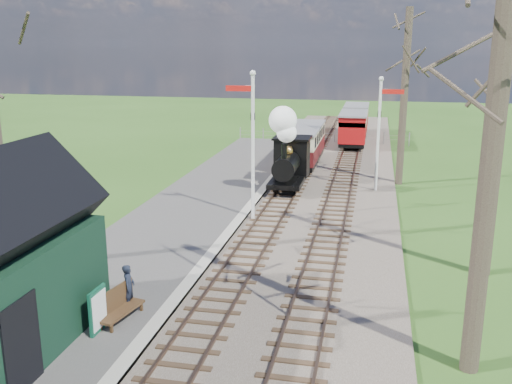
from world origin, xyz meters
TOP-DOWN VIEW (x-y plane):
  - distant_hills at (1.40, 64.38)m, footprint 114.40×48.00m
  - ballast_bed at (1.30, 22.00)m, footprint 8.00×60.00m
  - track_near at (0.00, 22.00)m, footprint 1.60×60.00m
  - track_far at (2.60, 22.00)m, footprint 1.60×60.00m
  - platform at (-3.50, 14.00)m, footprint 5.00×44.00m
  - coping_strip at (-1.20, 14.00)m, footprint 0.40×44.00m
  - semaphore_near at (-0.77, 16.00)m, footprint 1.22×0.24m
  - semaphore_far at (4.37, 22.00)m, footprint 1.22×0.24m
  - bare_trees at (1.33, 10.10)m, footprint 15.51×22.39m
  - fence_line at (0.30, 36.00)m, footprint 12.60×0.08m
  - locomotive at (-0.01, 21.19)m, footprint 1.69×3.95m
  - coach at (0.00, 27.25)m, footprint 1.98×6.78m
  - red_carriage_a at (2.60, 34.53)m, footprint 1.91×4.72m
  - red_carriage_b at (2.60, 40.03)m, footprint 1.91×4.72m
  - sign_board at (-2.43, 5.59)m, footprint 0.12×0.78m
  - bench at (-2.23, 6.27)m, footprint 0.74×1.59m
  - person at (-2.19, 6.91)m, footprint 0.38×0.51m

SIDE VIEW (x-z plane):
  - distant_hills at x=1.40m, z-range -27.22..-5.20m
  - ballast_bed at x=1.30m, z-range 0.00..0.10m
  - track_near at x=0.00m, z-range 0.02..0.17m
  - track_far at x=2.60m, z-range 0.02..0.17m
  - platform at x=-3.50m, z-range 0.00..0.20m
  - coping_strip at x=-1.20m, z-range 0.00..0.21m
  - fence_line at x=0.30m, z-range 0.05..1.05m
  - bench at x=-2.23m, z-range 0.17..1.05m
  - sign_board at x=-2.43m, z-range 0.20..1.34m
  - person at x=-2.19m, z-range 0.20..1.48m
  - red_carriage_a at x=2.60m, z-range 0.40..2.40m
  - red_carriage_b at x=2.60m, z-range 0.40..2.40m
  - coach at x=0.00m, z-range 0.40..2.48m
  - locomotive at x=-0.01m, z-range -0.15..4.08m
  - semaphore_far at x=4.37m, z-range 0.49..6.21m
  - semaphore_near at x=-0.77m, z-range 0.51..6.73m
  - bare_trees at x=1.33m, z-range -0.79..11.21m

